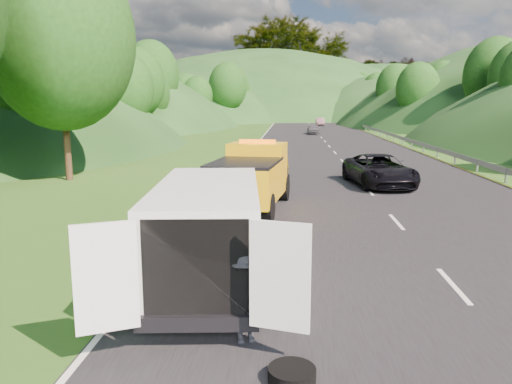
# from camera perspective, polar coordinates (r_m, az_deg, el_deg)

# --- Properties ---
(ground) EXTENTS (320.00, 320.00, 0.00)m
(ground) POSITION_cam_1_polar(r_m,az_deg,el_deg) (13.39, 6.52, -7.30)
(ground) COLOR #38661E
(ground) RESTS_ON ground
(road_surface) EXTENTS (14.00, 200.00, 0.02)m
(road_surface) POSITION_cam_1_polar(r_m,az_deg,el_deg) (53.03, 7.88, 5.74)
(road_surface) COLOR black
(road_surface) RESTS_ON ground
(guardrail) EXTENTS (0.06, 140.00, 1.52)m
(guardrail) POSITION_cam_1_polar(r_m,az_deg,el_deg) (66.29, 13.49, 6.42)
(guardrail) COLOR gray
(guardrail) RESTS_ON ground
(tree_line_left) EXTENTS (14.00, 140.00, 14.00)m
(tree_line_left) POSITION_cam_1_polar(r_m,az_deg,el_deg) (75.15, -10.31, 6.94)
(tree_line_left) COLOR #265A1A
(tree_line_left) RESTS_ON ground
(tree_line_right) EXTENTS (14.00, 140.00, 14.00)m
(tree_line_right) POSITION_cam_1_polar(r_m,az_deg,el_deg) (76.61, 22.03, 6.43)
(tree_line_right) COLOR #265A1A
(tree_line_right) RESTS_ON ground
(hills_backdrop) EXTENTS (201.00, 288.60, 44.00)m
(hills_backdrop) POSITION_cam_1_polar(r_m,az_deg,el_deg) (147.68, 6.76, 8.53)
(hills_backdrop) COLOR #2D5B23
(hills_backdrop) RESTS_ON ground
(tow_truck) EXTENTS (2.90, 6.21, 2.57)m
(tow_truck) POSITION_cam_1_polar(r_m,az_deg,el_deg) (18.81, -0.47, 1.77)
(tow_truck) COLOR black
(tow_truck) RESTS_ON ground
(white_van) EXTENTS (3.57, 6.74, 2.32)m
(white_van) POSITION_cam_1_polar(r_m,az_deg,el_deg) (10.88, -5.45, -4.20)
(white_van) COLOR black
(white_van) RESTS_ON ground
(woman) EXTENTS (0.48, 0.60, 1.49)m
(woman) POSITION_cam_1_polar(r_m,az_deg,el_deg) (14.39, -9.24, -6.12)
(woman) COLOR white
(woman) RESTS_ON ground
(child) EXTENTS (0.62, 0.64, 1.04)m
(child) POSITION_cam_1_polar(r_m,az_deg,el_deg) (12.19, -5.30, -9.04)
(child) COLOR tan
(child) RESTS_ON ground
(worker) EXTENTS (1.16, 0.86, 1.61)m
(worker) POSITION_cam_1_polar(r_m,az_deg,el_deg) (8.82, -1.16, -16.82)
(worker) COLOR black
(worker) RESTS_ON ground
(suitcase) EXTENTS (0.34, 0.21, 0.53)m
(suitcase) POSITION_cam_1_polar(r_m,az_deg,el_deg) (15.08, -11.10, -4.38)
(suitcase) COLOR #5D5C45
(suitcase) RESTS_ON ground
(spare_tire) EXTENTS (0.70, 0.70, 0.20)m
(spare_tire) POSITION_cam_1_polar(r_m,az_deg,el_deg) (7.77, 4.12, -20.85)
(spare_tire) COLOR black
(spare_tire) RESTS_ON ground
(passing_suv) EXTENTS (3.30, 5.73, 1.50)m
(passing_suv) POSITION_cam_1_polar(r_m,az_deg,el_deg) (25.14, 13.84, 0.70)
(passing_suv) COLOR black
(passing_suv) RESTS_ON ground
(dist_car_a) EXTENTS (1.55, 3.85, 1.31)m
(dist_car_a) POSITION_cam_1_polar(r_m,az_deg,el_deg) (65.42, 6.58, 6.58)
(dist_car_a) COLOR #4A494E
(dist_car_a) RESTS_ON ground
(dist_car_b) EXTENTS (1.45, 4.16, 1.37)m
(dist_car_b) POSITION_cam_1_polar(r_m,az_deg,el_deg) (90.74, 7.32, 7.55)
(dist_car_b) COLOR #734C55
(dist_car_b) RESTS_ON ground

